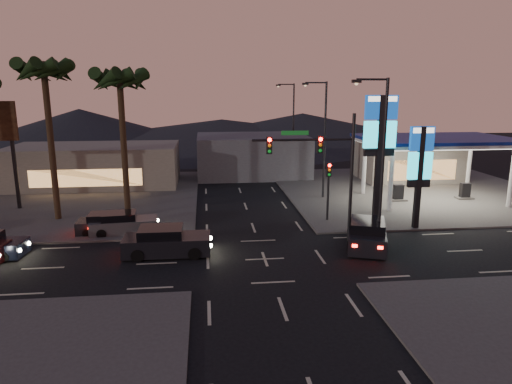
{
  "coord_description": "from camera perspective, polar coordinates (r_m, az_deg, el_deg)",
  "views": [
    {
      "loc": [
        -3.22,
        -24.05,
        9.37
      ],
      "look_at": [
        -0.05,
        3.96,
        3.0
      ],
      "focal_mm": 32.0,
      "sensor_mm": 36.0,
      "label": 1
    }
  ],
  "objects": [
    {
      "name": "palm_b",
      "position": [
        35.25,
        -24.9,
        12.56
      ],
      "size": [
        4.41,
        4.41,
        11.46
      ],
      "color": "black",
      "rests_on": "ground"
    },
    {
      "name": "pylon_sign_tall",
      "position": [
        31.93,
        15.22,
        6.94
      ],
      "size": [
        2.2,
        0.35,
        9.0
      ],
      "color": "black",
      "rests_on": "ground"
    },
    {
      "name": "hill_center",
      "position": [
        84.44,
        -4.28,
        7.69
      ],
      "size": [
        60.0,
        60.0,
        4.0
      ],
      "primitive_type": "cone",
      "color": "black",
      "rests_on": "ground"
    },
    {
      "name": "car_lane_b_front",
      "position": [
        31.51,
        -16.27,
        -3.82
      ],
      "size": [
        4.58,
        2.24,
        1.45
      ],
      "color": "#555558",
      "rests_on": "ground"
    },
    {
      "name": "car_lane_a_front",
      "position": [
        26.93,
        -11.2,
        -6.15
      ],
      "size": [
        5.12,
        2.21,
        1.65
      ],
      "color": "black",
      "rests_on": "ground"
    },
    {
      "name": "car_lane_b_mid",
      "position": [
        31.87,
        -17.9,
        -3.8
      ],
      "size": [
        4.32,
        1.94,
        1.39
      ],
      "color": "black",
      "rests_on": "ground"
    },
    {
      "name": "streetlight_mid",
      "position": [
        39.52,
        8.32,
        7.29
      ],
      "size": [
        2.14,
        0.25,
        10.0
      ],
      "color": "black",
      "rests_on": "ground"
    },
    {
      "name": "streetlight_far",
      "position": [
        53.13,
        4.48,
        8.75
      ],
      "size": [
        2.14,
        0.25,
        10.0
      ],
      "color": "black",
      "rests_on": "ground"
    },
    {
      "name": "suv_station",
      "position": [
        28.63,
        13.7,
        -5.08
      ],
      "size": [
        3.7,
        5.51,
        1.71
      ],
      "color": "black",
      "rests_on": "ground"
    },
    {
      "name": "hill_right",
      "position": [
        86.28,
        5.82,
        8.1
      ],
      "size": [
        50.0,
        50.0,
        5.0
      ],
      "primitive_type": "cone",
      "color": "black",
      "rests_on": "ground"
    },
    {
      "name": "corner_lot_ne",
      "position": [
        45.39,
        18.75,
        0.21
      ],
      "size": [
        24.0,
        24.0,
        0.12
      ],
      "primitive_type": "cube",
      "color": "#47443F",
      "rests_on": "ground"
    },
    {
      "name": "gas_station",
      "position": [
        41.08,
        21.6,
        5.85
      ],
      "size": [
        12.2,
        8.2,
        5.47
      ],
      "color": "silver",
      "rests_on": "ground"
    },
    {
      "name": "building_far_west",
      "position": [
        47.87,
        -19.42,
        3.15
      ],
      "size": [
        16.0,
        8.0,
        4.0
      ],
      "primitive_type": "cube",
      "color": "#726B5B",
      "rests_on": "ground"
    },
    {
      "name": "convenience_store",
      "position": [
        50.34,
        18.59,
        3.65
      ],
      "size": [
        10.0,
        6.0,
        4.0
      ],
      "primitive_type": "cube",
      "color": "#726B5B",
      "rests_on": "ground"
    },
    {
      "name": "palm_a",
      "position": [
        34.05,
        -16.62,
        12.31
      ],
      "size": [
        4.41,
        4.41,
        10.86
      ],
      "color": "black",
      "rests_on": "ground"
    },
    {
      "name": "building_far_mid",
      "position": [
        50.83,
        -0.5,
        4.62
      ],
      "size": [
        12.0,
        9.0,
        4.4
      ],
      "primitive_type": "cube",
      "color": "#4C4C51",
      "rests_on": "ground"
    },
    {
      "name": "pylon_sign_short",
      "position": [
        32.24,
        19.83,
        3.57
      ],
      "size": [
        1.6,
        0.35,
        7.0
      ],
      "color": "black",
      "rests_on": "ground"
    },
    {
      "name": "traffic_signal_mast",
      "position": [
        27.28,
        8.46,
        3.85
      ],
      "size": [
        6.1,
        0.39,
        8.0
      ],
      "color": "black",
      "rests_on": "ground"
    },
    {
      "name": "pedestal_signal",
      "position": [
        32.88,
        9.06,
        1.26
      ],
      "size": [
        0.32,
        0.39,
        4.3
      ],
      "color": "black",
      "rests_on": "ground"
    },
    {
      "name": "corner_lot_nw",
      "position": [
        43.06,
        -23.55,
        -0.83
      ],
      "size": [
        24.0,
        24.0,
        0.12
      ],
      "primitive_type": "cube",
      "color": "#47443F",
      "rests_on": "ground"
    },
    {
      "name": "hill_left",
      "position": [
        87.07,
        -21.12,
        7.7
      ],
      "size": [
        40.0,
        40.0,
        6.0
      ],
      "primitive_type": "cone",
      "color": "black",
      "rests_on": "ground"
    },
    {
      "name": "ground",
      "position": [
        26.02,
        1.1,
        -8.38
      ],
      "size": [
        140.0,
        140.0,
        0.0
      ],
      "primitive_type": "plane",
      "color": "black",
      "rests_on": "ground"
    },
    {
      "name": "streetlight_near",
      "position": [
        27.23,
        15.23,
        4.57
      ],
      "size": [
        2.14,
        0.25,
        10.0
      ],
      "color": "black",
      "rests_on": "ground"
    }
  ]
}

